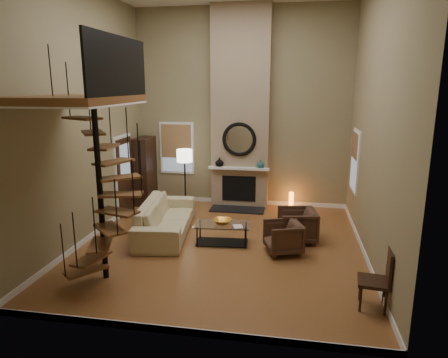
% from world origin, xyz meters
% --- Properties ---
extents(ground, '(6.00, 6.50, 0.01)m').
position_xyz_m(ground, '(0.00, 0.00, -0.01)').
color(ground, '#A56835').
rests_on(ground, ground).
extents(back_wall, '(6.00, 0.02, 5.50)m').
position_xyz_m(back_wall, '(0.00, 3.25, 2.75)').
color(back_wall, '#8B7E59').
rests_on(back_wall, ground).
extents(front_wall, '(6.00, 0.02, 5.50)m').
position_xyz_m(front_wall, '(0.00, -3.25, 2.75)').
color(front_wall, '#8B7E59').
rests_on(front_wall, ground).
extents(left_wall, '(0.02, 6.50, 5.50)m').
position_xyz_m(left_wall, '(-3.00, 0.00, 2.75)').
color(left_wall, '#8B7E59').
rests_on(left_wall, ground).
extents(right_wall, '(0.02, 6.50, 5.50)m').
position_xyz_m(right_wall, '(3.00, 0.00, 2.75)').
color(right_wall, '#8B7E59').
rests_on(right_wall, ground).
extents(baseboard_back, '(6.00, 0.02, 0.12)m').
position_xyz_m(baseboard_back, '(0.00, 3.24, 0.06)').
color(baseboard_back, white).
rests_on(baseboard_back, ground).
extents(baseboard_front, '(6.00, 0.02, 0.12)m').
position_xyz_m(baseboard_front, '(0.00, -3.24, 0.06)').
color(baseboard_front, white).
rests_on(baseboard_front, ground).
extents(baseboard_left, '(0.02, 6.50, 0.12)m').
position_xyz_m(baseboard_left, '(-2.99, 0.00, 0.06)').
color(baseboard_left, white).
rests_on(baseboard_left, ground).
extents(baseboard_right, '(0.02, 6.50, 0.12)m').
position_xyz_m(baseboard_right, '(2.99, 0.00, 0.06)').
color(baseboard_right, white).
rests_on(baseboard_right, ground).
extents(chimney_breast, '(1.60, 0.38, 5.50)m').
position_xyz_m(chimney_breast, '(0.00, 3.06, 2.75)').
color(chimney_breast, '#957C60').
rests_on(chimney_breast, ground).
extents(hearth, '(1.50, 0.60, 0.04)m').
position_xyz_m(hearth, '(0.00, 2.57, 0.02)').
color(hearth, black).
rests_on(hearth, ground).
extents(firebox, '(0.95, 0.02, 0.72)m').
position_xyz_m(firebox, '(0.00, 2.86, 0.55)').
color(firebox, black).
rests_on(firebox, chimney_breast).
extents(mantel, '(1.70, 0.18, 0.06)m').
position_xyz_m(mantel, '(0.00, 2.78, 1.15)').
color(mantel, white).
rests_on(mantel, chimney_breast).
extents(mirror_frame, '(0.94, 0.10, 0.94)m').
position_xyz_m(mirror_frame, '(0.00, 2.84, 1.95)').
color(mirror_frame, black).
rests_on(mirror_frame, chimney_breast).
extents(mirror_disc, '(0.80, 0.01, 0.80)m').
position_xyz_m(mirror_disc, '(0.00, 2.85, 1.95)').
color(mirror_disc, white).
rests_on(mirror_disc, chimney_breast).
extents(vase_left, '(0.24, 0.24, 0.25)m').
position_xyz_m(vase_left, '(-0.55, 2.82, 1.30)').
color(vase_left, black).
rests_on(vase_left, mantel).
extents(vase_right, '(0.20, 0.20, 0.21)m').
position_xyz_m(vase_right, '(0.60, 2.82, 1.28)').
color(vase_right, '#185455').
rests_on(vase_right, mantel).
extents(window_back, '(1.02, 0.06, 1.52)m').
position_xyz_m(window_back, '(-1.90, 3.22, 1.62)').
color(window_back, white).
rests_on(window_back, back_wall).
extents(window_right, '(0.06, 1.02, 1.52)m').
position_xyz_m(window_right, '(2.97, 2.00, 1.63)').
color(window_right, white).
rests_on(window_right, right_wall).
extents(entry_door, '(0.10, 1.05, 2.16)m').
position_xyz_m(entry_door, '(-2.95, 1.80, 1.05)').
color(entry_door, white).
rests_on(entry_door, ground).
extents(loft, '(1.70, 2.20, 1.09)m').
position_xyz_m(loft, '(-2.04, -1.80, 3.24)').
color(loft, brown).
rests_on(loft, left_wall).
extents(spiral_stair, '(1.47, 1.47, 4.06)m').
position_xyz_m(spiral_stair, '(-1.78, -1.79, 1.78)').
color(spiral_stair, black).
rests_on(spiral_stair, ground).
extents(hutch, '(0.42, 0.89, 1.99)m').
position_xyz_m(hutch, '(-2.75, 2.83, 0.95)').
color(hutch, black).
rests_on(hutch, ground).
extents(sofa, '(1.36, 2.76, 0.77)m').
position_xyz_m(sofa, '(-1.41, 0.51, 0.40)').
color(sofa, '#CCBD8E').
rests_on(sofa, ground).
extents(armchair_near, '(0.95, 0.93, 0.75)m').
position_xyz_m(armchair_near, '(1.70, 0.60, 0.35)').
color(armchair_near, '#492E21').
rests_on(armchair_near, ground).
extents(armchair_far, '(0.90, 0.89, 0.65)m').
position_xyz_m(armchair_far, '(1.40, -0.15, 0.35)').
color(armchair_far, '#492E21').
rests_on(armchair_far, ground).
extents(coffee_table, '(1.27, 0.71, 0.45)m').
position_xyz_m(coffee_table, '(0.00, 0.13, 0.28)').
color(coffee_table, silver).
rests_on(coffee_table, ground).
extents(bowl, '(0.40, 0.40, 0.10)m').
position_xyz_m(bowl, '(0.00, 0.18, 0.50)').
color(bowl, orange).
rests_on(bowl, coffee_table).
extents(book, '(0.26, 0.30, 0.02)m').
position_xyz_m(book, '(0.35, -0.02, 0.46)').
color(book, gray).
rests_on(book, coffee_table).
extents(floor_lamp, '(0.42, 0.42, 1.73)m').
position_xyz_m(floor_lamp, '(-1.41, 2.29, 1.41)').
color(floor_lamp, black).
rests_on(floor_lamp, ground).
extents(accent_lamp, '(0.13, 0.13, 0.47)m').
position_xyz_m(accent_lamp, '(1.48, 2.94, 0.25)').
color(accent_lamp, orange).
rests_on(accent_lamp, ground).
extents(side_chair, '(0.53, 0.53, 0.99)m').
position_xyz_m(side_chair, '(2.87, -2.05, 0.53)').
color(side_chair, black).
rests_on(side_chair, ground).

